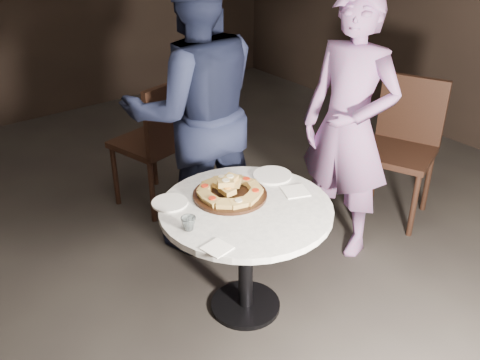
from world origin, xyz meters
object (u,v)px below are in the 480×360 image
object	(u,v)px
table	(246,226)
chair_right	(404,139)
focaccia_pile	(229,189)
water_glass	(189,223)
serving_board	(230,195)
diner_teal	(349,128)
chair_far	(160,137)
diner_navy	(195,112)

from	to	relation	value
table	chair_right	xyz separation A→B (m)	(1.54, 0.16, 0.02)
focaccia_pile	water_glass	xyz separation A→B (m)	(-0.34, -0.13, -0.01)
serving_board	diner_teal	xyz separation A→B (m)	(0.90, -0.01, 0.15)
chair_far	diner_teal	bearing A→B (deg)	107.29
chair_far	serving_board	bearing A→B (deg)	65.05
table	chair_far	xyz separation A→B (m)	(0.22, 1.25, 0.02)
water_glass	diner_navy	distance (m)	0.94
chair_right	diner_teal	bearing A→B (deg)	-108.42
table	water_glass	bearing A→B (deg)	179.88
water_glass	diner_teal	world-z (taller)	diner_teal
chair_far	diner_teal	distance (m)	1.34
chair_far	diner_teal	size ratio (longest dim) A/B	0.59
serving_board	focaccia_pile	xyz separation A→B (m)	(-0.00, 0.00, 0.04)
water_glass	focaccia_pile	bearing A→B (deg)	21.26
focaccia_pile	diner_teal	bearing A→B (deg)	-0.57
diner_teal	serving_board	bearing A→B (deg)	-103.05
table	diner_teal	distance (m)	0.94
water_glass	diner_teal	size ratio (longest dim) A/B	0.04
table	focaccia_pile	distance (m)	0.22
chair_far	diner_teal	xyz separation A→B (m)	(0.67, -1.12, 0.27)
chair_right	chair_far	bearing A→B (deg)	-151.13
chair_far	diner_navy	distance (m)	0.62
water_glass	chair_right	size ratio (longest dim) A/B	0.07
diner_teal	focaccia_pile	bearing A→B (deg)	-103.27
table	chair_right	size ratio (longest dim) A/B	1.18
serving_board	focaccia_pile	world-z (taller)	focaccia_pile
chair_far	diner_navy	world-z (taller)	diner_navy
table	serving_board	bearing A→B (deg)	91.87
water_glass	diner_navy	world-z (taller)	diner_navy
chair_far	chair_right	size ratio (longest dim) A/B	1.00
table	diner_teal	world-z (taller)	diner_teal
focaccia_pile	water_glass	size ratio (longest dim) A/B	4.85
table	chair_far	size ratio (longest dim) A/B	1.18
diner_navy	diner_teal	bearing A→B (deg)	158.56
water_glass	chair_far	xyz separation A→B (m)	(0.57, 1.25, -0.14)
serving_board	diner_navy	bearing A→B (deg)	71.88
water_glass	diner_teal	xyz separation A→B (m)	(1.24, 0.12, 0.13)
focaccia_pile	table	bearing A→B (deg)	-87.36
diner_navy	chair_right	bearing A→B (deg)	176.72
chair_far	diner_navy	bearing A→B (deg)	73.62
focaccia_pile	chair_far	distance (m)	1.15
table	serving_board	distance (m)	0.19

